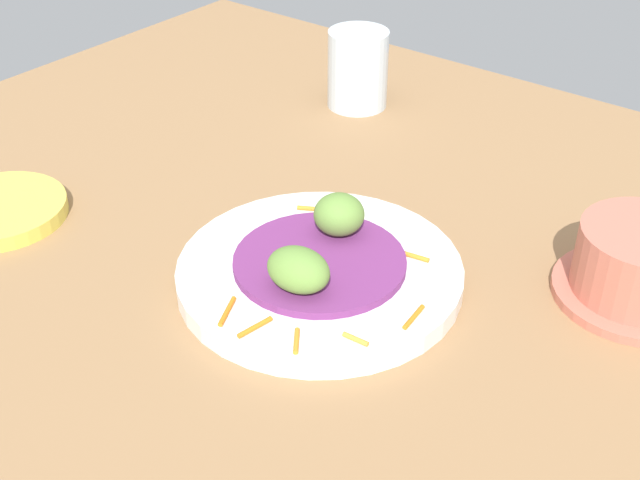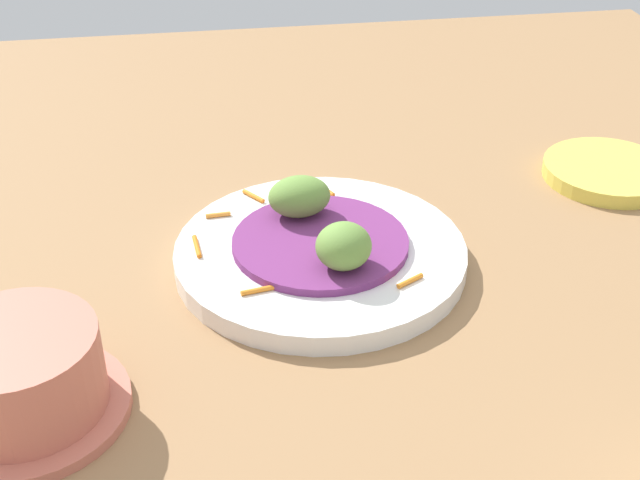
{
  "view_description": "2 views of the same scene",
  "coord_description": "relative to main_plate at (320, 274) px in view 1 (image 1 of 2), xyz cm",
  "views": [
    {
      "loc": [
        37.3,
        -38.94,
        44.59
      ],
      "look_at": [
        2.24,
        6.17,
        6.07
      ],
      "focal_mm": 47.41,
      "sensor_mm": 36.0,
      "label": 1
    },
    {
      "loc": [
        11.55,
        63.52,
        41.12
      ],
      "look_at": [
        2.56,
        6.87,
        4.88
      ],
      "focal_mm": 47.71,
      "sensor_mm": 36.0,
      "label": 2
    }
  ],
  "objects": [
    {
      "name": "table_surface",
      "position": [
        -2.38,
        -5.95,
        -1.87
      ],
      "size": [
        110.0,
        110.0,
        2.0
      ],
      "primitive_type": "cube",
      "color": "#936D47",
      "rests_on": "ground"
    },
    {
      "name": "main_plate",
      "position": [
        0.0,
        0.0,
        0.0
      ],
      "size": [
        23.88,
        23.88,
        1.73
      ],
      "primitive_type": "cylinder",
      "color": "white",
      "rests_on": "table_surface"
    },
    {
      "name": "cabbage_bed",
      "position": [
        -0.0,
        0.0,
        1.21
      ],
      "size": [
        14.4,
        14.4,
        0.69
      ],
      "primitive_type": "cylinder",
      "color": "#702D6B",
      "rests_on": "main_plate"
    },
    {
      "name": "carrot_garnish",
      "position": [
        2.98,
        -3.65,
        1.07
      ],
      "size": [
        17.41,
        18.09,
        0.4
      ],
      "color": "orange",
      "rests_on": "main_plate"
    },
    {
      "name": "guac_scoop_left",
      "position": [
        1.13,
        -4.14,
        3.28
      ],
      "size": [
        5.52,
        4.35,
        3.46
      ],
      "primitive_type": "ellipsoid",
      "rotation": [
        0.0,
        0.0,
        4.77
      ],
      "color": "olive",
      "rests_on": "cabbage_bed"
    },
    {
      "name": "guac_scoop_center",
      "position": [
        -1.13,
        4.14,
        3.35
      ],
      "size": [
        6.01,
        5.98,
        3.6
      ],
      "primitive_type": "ellipsoid",
      "rotation": [
        0.0,
        0.0,
        0.59
      ],
      "color": "olive",
      "rests_on": "cabbage_bed"
    },
    {
      "name": "terracotta_bowl",
      "position": [
        21.49,
        14.31,
        2.12
      ],
      "size": [
        13.26,
        13.26,
        6.35
      ],
      "color": "#C66B56",
      "rests_on": "table_surface"
    },
    {
      "name": "water_glass",
      "position": [
        -18.03,
        30.37,
        3.63
      ],
      "size": [
        6.99,
        6.99,
        9.0
      ],
      "primitive_type": "cylinder",
      "color": "silver",
      "rests_on": "table_surface"
    }
  ]
}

